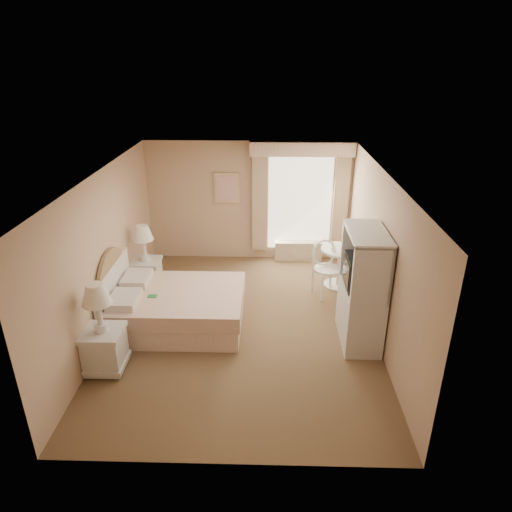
{
  "coord_description": "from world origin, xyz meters",
  "views": [
    {
      "loc": [
        0.4,
        -6.33,
        4.08
      ],
      "look_at": [
        0.21,
        0.3,
        1.11
      ],
      "focal_mm": 32.0,
      "sensor_mm": 36.0,
      "label": 1
    }
  ],
  "objects_px": {
    "round_table": "(340,261)",
    "nightstand_near": "(103,339)",
    "bed": "(173,306)",
    "armoire": "(362,297)",
    "cafe_chair": "(326,264)",
    "nightstand_far": "(146,267)"
  },
  "relations": [
    {
      "from": "nightstand_near",
      "to": "nightstand_far",
      "type": "distance_m",
      "value": 2.36
    },
    {
      "from": "nightstand_near",
      "to": "armoire",
      "type": "xyz_separation_m",
      "value": [
        3.65,
        0.84,
        0.24
      ]
    },
    {
      "from": "cafe_chair",
      "to": "armoire",
      "type": "relative_size",
      "value": 0.57
    },
    {
      "from": "bed",
      "to": "armoire",
      "type": "height_order",
      "value": "armoire"
    },
    {
      "from": "nightstand_near",
      "to": "nightstand_far",
      "type": "height_order",
      "value": "nightstand_near"
    },
    {
      "from": "nightstand_far",
      "to": "cafe_chair",
      "type": "relative_size",
      "value": 1.24
    },
    {
      "from": "nightstand_near",
      "to": "cafe_chair",
      "type": "xyz_separation_m",
      "value": [
        3.29,
        2.33,
        0.09
      ]
    },
    {
      "from": "bed",
      "to": "nightstand_near",
      "type": "distance_m",
      "value": 1.38
    },
    {
      "from": "round_table",
      "to": "cafe_chair",
      "type": "bearing_deg",
      "value": -135.09
    },
    {
      "from": "round_table",
      "to": "nightstand_near",
      "type": "bearing_deg",
      "value": -143.83
    },
    {
      "from": "bed",
      "to": "armoire",
      "type": "distance_m",
      "value": 2.98
    },
    {
      "from": "nightstand_near",
      "to": "round_table",
      "type": "xyz_separation_m",
      "value": [
        3.59,
        2.62,
        0.01
      ]
    },
    {
      "from": "round_table",
      "to": "armoire",
      "type": "xyz_separation_m",
      "value": [
        0.06,
        -1.79,
        0.23
      ]
    },
    {
      "from": "bed",
      "to": "nightstand_near",
      "type": "relative_size",
      "value": 1.58
    },
    {
      "from": "armoire",
      "to": "cafe_chair",
      "type": "bearing_deg",
      "value": 103.52
    },
    {
      "from": "nightstand_far",
      "to": "round_table",
      "type": "xyz_separation_m",
      "value": [
        3.59,
        0.26,
        0.03
      ]
    },
    {
      "from": "nightstand_far",
      "to": "cafe_chair",
      "type": "distance_m",
      "value": 3.3
    },
    {
      "from": "bed",
      "to": "nightstand_far",
      "type": "xyz_separation_m",
      "value": [
        -0.72,
        1.2,
        0.14
      ]
    },
    {
      "from": "round_table",
      "to": "cafe_chair",
      "type": "relative_size",
      "value": 0.75
    },
    {
      "from": "nightstand_far",
      "to": "armoire",
      "type": "bearing_deg",
      "value": -22.65
    },
    {
      "from": "nightstand_near",
      "to": "round_table",
      "type": "bearing_deg",
      "value": 36.17
    },
    {
      "from": "bed",
      "to": "round_table",
      "type": "bearing_deg",
      "value": 26.91
    }
  ]
}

